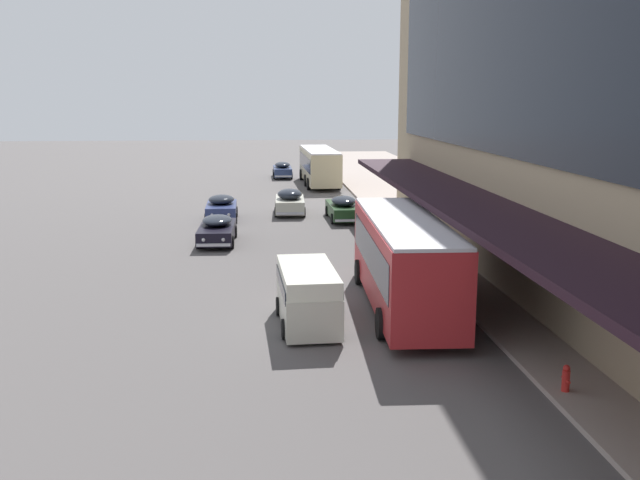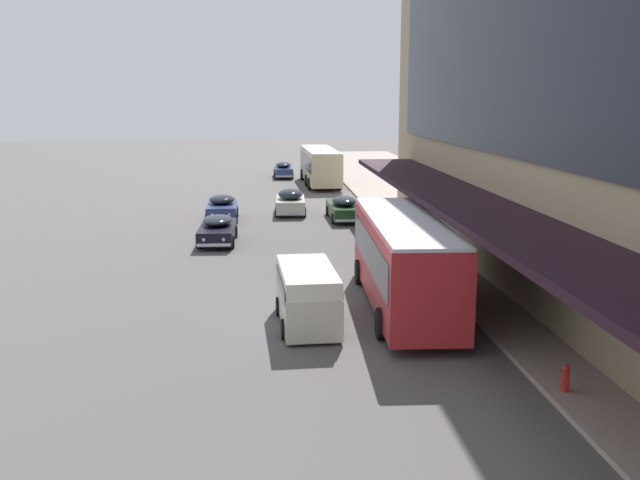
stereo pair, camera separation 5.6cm
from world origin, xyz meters
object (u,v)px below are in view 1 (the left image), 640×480
at_px(transit_bus_kerbside_rear, 404,257).
at_px(sedan_second_near, 282,170).
at_px(vw_van, 307,292).
at_px(sedan_trailing_near, 290,202).
at_px(sedan_lead_near, 343,208).
at_px(sedan_trailing_mid, 217,229).
at_px(fire_hydrant, 566,378).
at_px(sedan_oncoming_front, 222,208).
at_px(transit_bus_kerbside_front, 319,164).

distance_m(transit_bus_kerbside_rear, sedan_second_near, 42.83).
bearing_deg(vw_van, sedan_trailing_near, 89.07).
distance_m(sedan_lead_near, sedan_trailing_mid, 9.73).
bearing_deg(fire_hydrant, sedan_second_near, 96.25).
bearing_deg(vw_van, sedan_second_near, 89.28).
height_order(sedan_lead_near, sedan_trailing_mid, sedan_lead_near).
relative_size(transit_bus_kerbside_rear, vw_van, 2.25).
distance_m(sedan_oncoming_front, sedan_trailing_mid, 6.96).
relative_size(vw_van, fire_hydrant, 6.60).
relative_size(transit_bus_kerbside_front, vw_van, 2.39).
xyz_separation_m(vw_van, fire_hydrant, (6.10, -6.38, -0.60)).
distance_m(transit_bus_kerbside_front, transit_bus_kerbside_rear, 36.76).
height_order(sedan_trailing_mid, vw_van, vw_van).
xyz_separation_m(sedan_trailing_mid, sedan_trailing_near, (4.14, 8.90, 0.10)).
bearing_deg(vw_van, sedan_oncoming_front, 100.58).
bearing_deg(fire_hydrant, sedan_trailing_mid, 115.90).
bearing_deg(fire_hydrant, vw_van, 133.73).
bearing_deg(transit_bus_kerbside_rear, vw_van, -156.81).
distance_m(sedan_lead_near, sedan_oncoming_front, 7.48).
height_order(sedan_oncoming_front, vw_van, vw_van).
height_order(transit_bus_kerbside_rear, vw_van, transit_bus_kerbside_rear).
height_order(transit_bus_kerbside_front, sedan_second_near, transit_bus_kerbside_front).
relative_size(sedan_second_near, fire_hydrant, 6.82).
bearing_deg(transit_bus_kerbside_front, sedan_lead_near, -89.98).
bearing_deg(sedan_second_near, sedan_trailing_near, -90.50).
bearing_deg(transit_bus_kerbside_front, fire_hydrant, -86.72).
distance_m(transit_bus_kerbside_rear, vw_van, 3.90).
height_order(vw_van, fire_hydrant, vw_van).
bearing_deg(sedan_trailing_mid, fire_hydrant, -64.10).
bearing_deg(sedan_oncoming_front, sedan_trailing_mid, -88.89).
xyz_separation_m(sedan_oncoming_front, fire_hydrant, (10.01, -27.29, -0.27)).
bearing_deg(sedan_lead_near, fire_hydrant, -84.56).
bearing_deg(sedan_trailing_mid, transit_bus_kerbside_rear, -59.67).
xyz_separation_m(transit_bus_kerbside_front, sedan_lead_near, (0.01, -17.90, -1.03)).
distance_m(sedan_oncoming_front, sedan_trailing_near, 4.70).
height_order(transit_bus_kerbside_rear, fire_hydrant, transit_bus_kerbside_rear).
bearing_deg(transit_bus_kerbside_front, sedan_oncoming_front, -113.24).
height_order(sedan_second_near, sedan_trailing_near, sedan_trailing_near).
relative_size(sedan_lead_near, vw_van, 1.09).
height_order(transit_bus_kerbside_rear, sedan_lead_near, transit_bus_kerbside_rear).
relative_size(sedan_oncoming_front, sedan_second_near, 0.89).
xyz_separation_m(sedan_lead_near, sedan_second_near, (-3.00, 23.85, -0.01)).
distance_m(sedan_second_near, sedan_trailing_mid, 30.57).
bearing_deg(vw_van, sedan_trailing_mid, 105.13).
relative_size(transit_bus_kerbside_rear, sedan_trailing_near, 2.35).
xyz_separation_m(sedan_trailing_near, fire_hydrant, (5.73, -29.23, -0.31)).
relative_size(sedan_trailing_mid, vw_van, 1.06).
relative_size(transit_bus_kerbside_front, fire_hydrant, 15.79).
relative_size(sedan_lead_near, sedan_second_near, 1.05).
distance_m(sedan_lead_near, sedan_trailing_near, 4.04).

